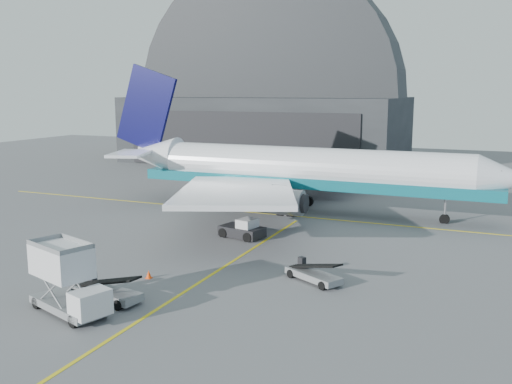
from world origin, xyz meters
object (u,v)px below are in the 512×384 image
at_px(pushback_tug, 243,230).
at_px(belt_loader_b, 313,274).
at_px(belt_loader_a, 106,291).
at_px(catering_truck, 67,280).
at_px(airliner, 295,170).

bearing_deg(pushback_tug, belt_loader_b, -31.16).
xyz_separation_m(pushback_tug, belt_loader_a, (-1.50, -17.97, -0.08)).
xyz_separation_m(catering_truck, belt_loader_b, (11.93, 11.34, -1.52)).
bearing_deg(pushback_tug, belt_loader_a, -82.16).
relative_size(pushback_tug, belt_loader_b, 0.95).
relative_size(belt_loader_a, belt_loader_b, 1.15).
distance_m(belt_loader_a, belt_loader_b, 14.15).
bearing_deg(airliner, catering_truck, -94.67).
relative_size(airliner, belt_loader_b, 10.21).
bearing_deg(belt_loader_a, catering_truck, -99.32).
distance_m(catering_truck, belt_loader_b, 16.54).
distance_m(pushback_tug, belt_loader_a, 18.03).
relative_size(catering_truck, belt_loader_b, 1.37).
bearing_deg(airliner, belt_loader_b, -67.62).
height_order(belt_loader_a, belt_loader_b, belt_loader_a).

